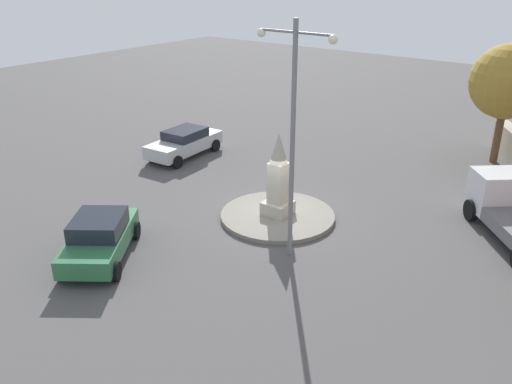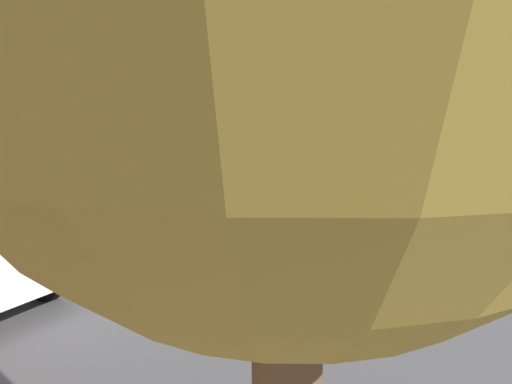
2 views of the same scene
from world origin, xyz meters
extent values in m
plane|color=#4F4C4C|center=(0.00, 0.00, 0.00)|extent=(80.00, 80.00, 0.00)
cylinder|color=gray|center=(0.00, 0.00, 0.09)|extent=(4.55, 4.55, 0.18)
cube|color=#B2AA99|center=(0.00, 0.00, 0.44)|extent=(1.03, 1.03, 0.52)
cube|color=#B2AA99|center=(0.00, 0.00, 1.52)|extent=(0.65, 0.65, 1.63)
cone|color=#B2AA99|center=(0.00, 0.00, 2.93)|extent=(0.71, 0.71, 1.19)
cylinder|color=slate|center=(-1.99, 2.08, 3.96)|extent=(0.16, 0.16, 7.92)
cylinder|color=black|center=(7.17, -1.52, 0.32)|extent=(0.27, 0.65, 0.64)
cube|color=#2D6B42|center=(3.04, 6.25, 0.64)|extent=(3.82, 4.30, 0.63)
cube|color=#1E232D|center=(3.07, 6.20, 1.24)|extent=(2.45, 2.51, 0.57)
cylinder|color=black|center=(1.48, 6.86, 0.32)|extent=(0.56, 0.65, 0.64)
cylinder|color=black|center=(2.91, 7.91, 0.32)|extent=(0.56, 0.65, 0.64)
cylinder|color=black|center=(3.16, 4.58, 0.32)|extent=(0.56, 0.65, 0.64)
cylinder|color=black|center=(4.59, 5.64, 0.32)|extent=(0.56, 0.65, 0.64)
cylinder|color=black|center=(-6.15, -4.50, 0.42)|extent=(0.76, 0.82, 0.84)
camera|label=1|loc=(-10.98, 15.72, 9.44)|focal=37.41mm
camera|label=2|loc=(-6.14, -14.44, 3.46)|focal=38.46mm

